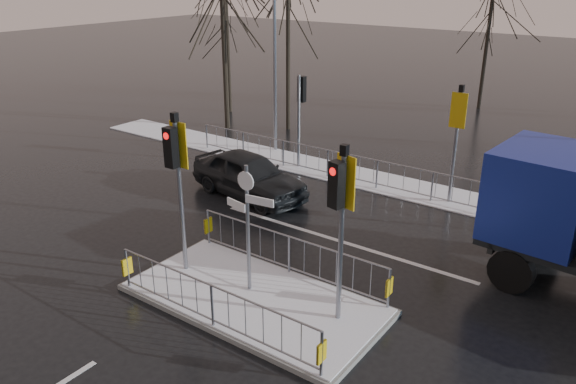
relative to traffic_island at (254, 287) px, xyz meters
The scene contains 10 objects.
ground 0.39m from the traffic_island, 42.90° to the right, with size 120.00×120.00×0.00m, color black.
snow_verge 8.60m from the traffic_island, 89.92° to the left, with size 30.00×2.00×0.04m, color white.
lane_markings 0.52m from the traffic_island, 88.07° to the right, with size 8.00×11.38×0.01m.
traffic_island is the anchor object (origin of this frame).
far_kerb_fixtures 8.11m from the traffic_island, 87.84° to the left, with size 18.00×0.65×3.83m.
car_far_lane 6.47m from the traffic_island, 130.26° to the left, with size 1.76×4.38×1.49m, color black.
tree_near_b 15.57m from the traffic_island, 122.60° to the left, with size 4.00×4.00×7.55m.
tree_near_c 18.84m from the traffic_island, 132.79° to the left, with size 3.50×3.50×6.61m.
tree_far_a 22.52m from the traffic_island, 95.17° to the left, with size 3.75×3.75×7.08m.
street_lamp_left 12.17m from the traffic_island, 124.07° to the left, with size 1.25×0.18×8.20m.
Camera 1 is at (7.09, -8.55, 7.21)m, focal length 35.00 mm.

